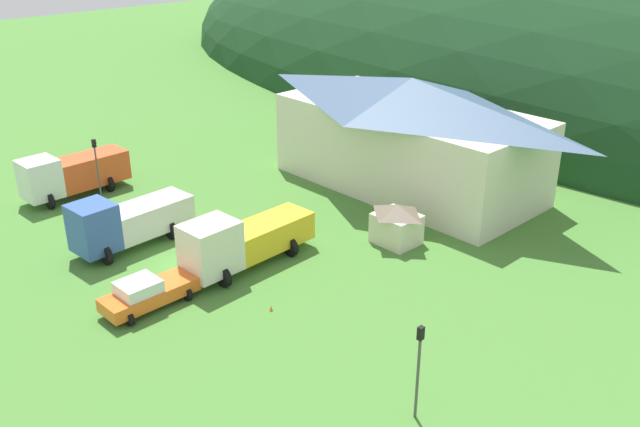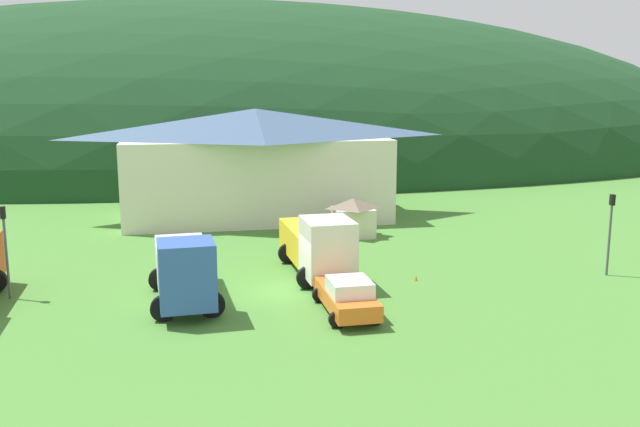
# 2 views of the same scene
# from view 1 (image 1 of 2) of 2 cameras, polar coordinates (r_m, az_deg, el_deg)

# --- Properties ---
(ground_plane) EXTENTS (200.00, 200.00, 0.00)m
(ground_plane) POSITION_cam_1_polar(r_m,az_deg,el_deg) (39.34, -10.69, -4.48)
(ground_plane) COLOR #477F33
(forested_hill_backdrop) EXTENTS (136.60, 60.00, 38.84)m
(forested_hill_backdrop) POSITION_cam_1_polar(r_m,az_deg,el_deg) (82.21, 24.47, 8.92)
(forested_hill_backdrop) COLOR #193D1E
(forested_hill_backdrop) RESTS_ON ground
(depot_building) EXTENTS (19.91, 9.35, 7.90)m
(depot_building) POSITION_cam_1_polar(r_m,az_deg,el_deg) (48.85, 7.37, 6.66)
(depot_building) COLOR silver
(depot_building) RESTS_ON ground
(play_shed_cream) EXTENTS (2.70, 2.36, 2.49)m
(play_shed_cream) POSITION_cam_1_polar(r_m,az_deg,el_deg) (41.24, 6.34, -0.80)
(play_shed_cream) COLOR beige
(play_shed_cream) RESTS_ON ground
(heavy_rig_white) EXTENTS (3.21, 7.36, 3.18)m
(heavy_rig_white) POSITION_cam_1_polar(r_m,az_deg,el_deg) (50.60, -19.86, 3.15)
(heavy_rig_white) COLOR white
(heavy_rig_white) RESTS_ON ground
(box_truck_blue) EXTENTS (3.38, 7.45, 3.34)m
(box_truck_blue) POSITION_cam_1_polar(r_m,az_deg,el_deg) (41.93, -15.73, -0.62)
(box_truck_blue) COLOR #3356AD
(box_truck_blue) RESTS_ON ground
(heavy_rig_striped) EXTENTS (3.29, 8.31, 3.36)m
(heavy_rig_striped) POSITION_cam_1_polar(r_m,az_deg,el_deg) (38.29, -6.62, -2.23)
(heavy_rig_striped) COLOR silver
(heavy_rig_striped) RESTS_ON ground
(service_pickup_orange) EXTENTS (2.35, 4.95, 1.66)m
(service_pickup_orange) POSITION_cam_1_polar(r_m,az_deg,el_deg) (35.80, -14.06, -6.37)
(service_pickup_orange) COLOR orange
(service_pickup_orange) RESTS_ON ground
(traffic_light_west) EXTENTS (0.20, 0.32, 4.29)m
(traffic_light_west) POSITION_cam_1_polar(r_m,az_deg,el_deg) (49.15, -17.95, 3.99)
(traffic_light_west) COLOR #4C4C51
(traffic_light_west) RESTS_ON ground
(traffic_light_east) EXTENTS (0.20, 0.32, 4.20)m
(traffic_light_east) POSITION_cam_1_polar(r_m,az_deg,el_deg) (27.21, 8.15, -12.11)
(traffic_light_east) COLOR #4C4C51
(traffic_light_east) RESTS_ON ground
(traffic_cone_near_pickup) EXTENTS (0.36, 0.36, 0.64)m
(traffic_cone_near_pickup) POSITION_cam_1_polar(r_m,az_deg,el_deg) (44.19, -7.99, -0.97)
(traffic_cone_near_pickup) COLOR orange
(traffic_cone_near_pickup) RESTS_ON ground
(traffic_cone_mid_row) EXTENTS (0.36, 0.36, 0.60)m
(traffic_cone_mid_row) POSITION_cam_1_polar(r_m,az_deg,el_deg) (34.95, -4.05, -8.01)
(traffic_cone_mid_row) COLOR orange
(traffic_cone_mid_row) RESTS_ON ground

